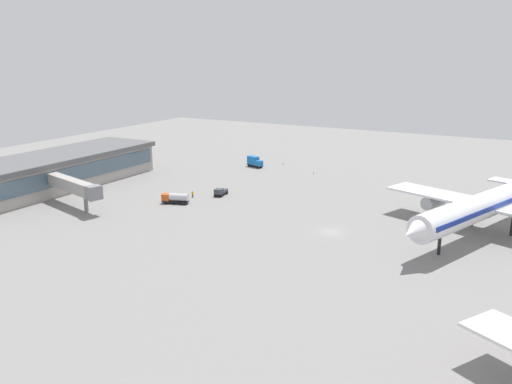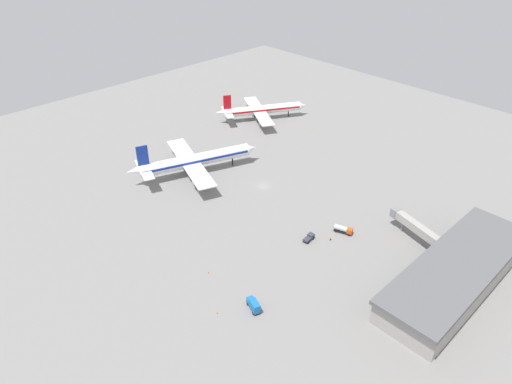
% 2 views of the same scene
% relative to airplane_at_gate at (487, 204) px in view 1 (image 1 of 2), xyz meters
% --- Properties ---
extents(ground, '(288.00, 288.00, 0.00)m').
position_rel_airplane_at_gate_xyz_m(ground, '(13.30, -26.88, -6.09)').
color(ground, gray).
extents(terminal_building, '(61.60, 18.85, 8.74)m').
position_rel_airplane_at_gate_xyz_m(terminal_building, '(14.27, -104.82, -1.63)').
color(terminal_building, '#9E9993').
rests_on(terminal_building, ground).
extents(airplane_at_gate, '(53.18, 43.76, 16.75)m').
position_rel_airplane_at_gate_xyz_m(airplane_at_gate, '(0.00, 0.00, 0.00)').
color(airplane_at_gate, white).
rests_on(airplane_at_gate, ground).
extents(pushback_tractor, '(4.59, 2.64, 1.90)m').
position_rel_airplane_at_gate_xyz_m(pushback_tractor, '(0.14, -61.51, -5.12)').
color(pushback_tractor, black).
rests_on(pushback_tractor, ground).
extents(catering_truck, '(3.70, 5.91, 3.30)m').
position_rel_airplane_at_gate_xyz_m(catering_truck, '(-34.43, -70.89, -4.39)').
color(catering_truck, black).
rests_on(catering_truck, ground).
extents(fuel_truck, '(3.80, 6.58, 2.50)m').
position_rel_airplane_at_gate_xyz_m(fuel_truck, '(11.55, -66.93, -4.70)').
color(fuel_truck, black).
rests_on(fuel_truck, ground).
extents(ground_crew_worker, '(0.53, 0.53, 1.67)m').
position_rel_airplane_at_gate_xyz_m(ground_crew_worker, '(5.04, -66.57, -5.24)').
color(ground_crew_worker, '#1E2338').
rests_on(ground_crew_worker, ground).
extents(jet_bridge, '(8.53, 21.66, 6.74)m').
position_rel_airplane_at_gate_xyz_m(jet_bridge, '(25.44, -85.27, -0.95)').
color(jet_bridge, '#9E9993').
rests_on(jet_bridge, ground).
extents(safety_cone_near_gate, '(0.44, 0.44, 0.60)m').
position_rel_airplane_at_gate_xyz_m(safety_cone_near_gate, '(-34.16, -50.75, -5.79)').
color(safety_cone_near_gate, '#EA590C').
rests_on(safety_cone_near_gate, ground).
extents(safety_cone_far_side, '(0.44, 0.44, 0.60)m').
position_rel_airplane_at_gate_xyz_m(safety_cone_far_side, '(-42.73, -65.01, -5.79)').
color(safety_cone_far_side, '#EA590C').
rests_on(safety_cone_far_side, ground).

